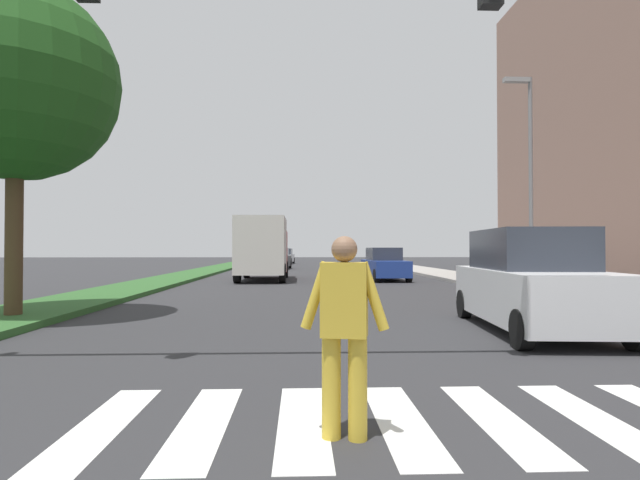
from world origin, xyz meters
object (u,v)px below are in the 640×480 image
sedan_midblock (384,265)px  truck_box_delivery (263,248)px  sedan_distant (278,259)px  sedan_far_horizon (285,257)px  suv_crossing (532,282)px  tree_mid (16,82)px  traffic_light_gantry (86,24)px  street_lamp_right (528,164)px  pedestrian_performer (344,327)px

sedan_midblock → truck_box_delivery: 6.21m
sedan_distant → sedan_far_horizon: (0.10, 13.47, -0.02)m
suv_crossing → tree_mid: bearing=171.2°
sedan_distant → truck_box_delivery: (-0.14, -14.55, 0.86)m
sedan_midblock → truck_box_delivery: truck_box_delivery is taller
tree_mid → sedan_midblock: size_ratio=1.58×
suv_crossing → sedan_midblock: suv_crossing is taller
traffic_light_gantry → sedan_far_horizon: (1.04, 47.11, -3.62)m
tree_mid → sedan_midblock: (10.55, 14.17, -4.50)m
sedan_midblock → suv_crossing: bearing=-89.2°
suv_crossing → street_lamp_right: bearing=65.5°
street_lamp_right → suv_crossing: size_ratio=1.58×
traffic_light_gantry → suv_crossing: (7.17, 3.27, -3.45)m
street_lamp_right → truck_box_delivery: (-9.90, 8.05, -2.96)m
sedan_far_horizon → pedestrian_performer: bearing=-87.7°
sedan_midblock → sedan_far_horizon: size_ratio=1.01×
street_lamp_right → sedan_midblock: size_ratio=1.62×
street_lamp_right → sedan_midblock: bearing=114.9°
sedan_distant → tree_mid: bearing=-99.0°
street_lamp_right → sedan_far_horizon: (-9.67, 36.06, -3.83)m
pedestrian_performer → sedan_midblock: bearing=79.6°
tree_mid → sedan_midblock: tree_mid is taller
suv_crossing → truck_box_delivery: (-6.36, 15.82, 0.70)m
street_lamp_right → pedestrian_performer: 15.67m
sedan_far_horizon → street_lamp_right: bearing=-75.0°
sedan_midblock → truck_box_delivery: bearing=-179.8°
sedan_far_horizon → traffic_light_gantry: bearing=-91.3°
street_lamp_right → tree_mid: bearing=-156.9°
street_lamp_right → sedan_far_horizon: 37.53m
traffic_light_gantry → suv_crossing: traffic_light_gantry is taller
street_lamp_right → pedestrian_performer: size_ratio=4.44×
tree_mid → sedan_far_horizon: bearing=83.7°
pedestrian_performer → sedan_far_horizon: (-2.00, 49.23, -0.17)m
tree_mid → suv_crossing: size_ratio=1.55×
traffic_light_gantry → suv_crossing: size_ratio=1.99×
suv_crossing → sedan_midblock: bearing=90.8°
sedan_far_horizon → truck_box_delivery: size_ratio=0.74×
traffic_light_gantry → sedan_distant: (0.94, 33.64, -3.60)m
street_lamp_right → sedan_distant: street_lamp_right is taller
suv_crossing → sedan_midblock: size_ratio=1.02×
traffic_light_gantry → sedan_midblock: traffic_light_gantry is taller
tree_mid → traffic_light_gantry: size_ratio=0.78×
traffic_light_gantry → sedan_distant: size_ratio=2.13×
street_lamp_right → pedestrian_performer: (-7.66, -13.17, -3.66)m
traffic_light_gantry → sedan_distant: bearing=88.4°
pedestrian_performer → sedan_far_horizon: 49.27m
tree_mid → sedan_far_horizon: 42.66m
suv_crossing → sedan_midblock: (-0.21, 15.84, -0.16)m
traffic_light_gantry → suv_crossing: bearing=24.5°
traffic_light_gantry → truck_box_delivery: bearing=87.6°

